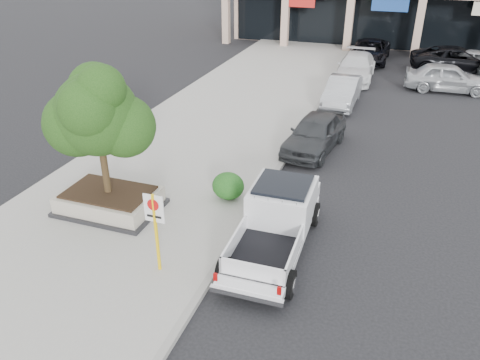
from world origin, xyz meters
name	(u,v)px	position (x,y,z in m)	size (l,w,h in m)	color
ground	(282,257)	(0.00, 0.00, 0.00)	(120.00, 120.00, 0.00)	black
sidewalk	(193,148)	(-5.50, 6.00, 0.07)	(8.00, 52.00, 0.15)	gray
curb	(283,161)	(-1.55, 6.00, 0.07)	(0.20, 52.00, 0.15)	gray
planter	(110,201)	(-5.93, 0.45, 0.48)	(3.20, 2.20, 0.68)	black
planter_tree	(104,114)	(-5.79, 0.60, 3.41)	(2.90, 2.55, 4.00)	#302412
no_parking_sign	(155,223)	(-2.94, -1.78, 1.63)	(0.55, 0.09, 2.30)	yellow
hedge	(228,186)	(-2.55, 2.42, 0.62)	(1.10, 0.99, 0.94)	#154A16
pickup_truck	(274,225)	(-0.35, 0.28, 0.85)	(1.99, 5.38, 1.69)	white
curb_car_a	(315,133)	(-0.67, 7.74, 0.75)	(1.78, 4.43, 1.51)	#2D2F32
curb_car_b	(342,91)	(-0.46, 14.11, 0.73)	(1.55, 4.43, 1.46)	#A6AAAF
curb_car_c	(356,67)	(-0.40, 19.33, 0.78)	(2.19, 5.38, 1.56)	silver
curb_car_d	(370,51)	(-0.03, 24.43, 0.76)	(2.52, 5.46, 1.52)	black
lot_car_a	(448,78)	(4.92, 18.57, 0.81)	(1.91, 4.76, 1.62)	#B0B4B9
lot_car_d	(458,60)	(5.72, 23.23, 0.83)	(2.75, 5.95, 1.65)	black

